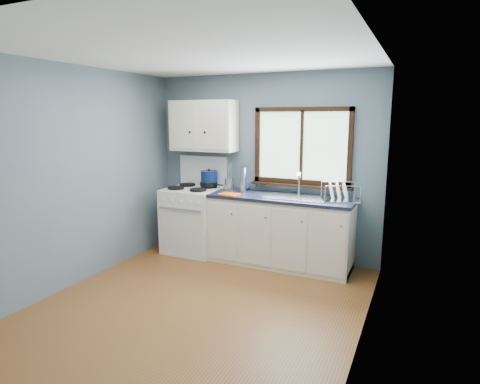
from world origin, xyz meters
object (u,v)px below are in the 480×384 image
at_px(base_cabinets, 280,234).
at_px(sink, 294,202).
at_px(dish_rack, 339,196).
at_px(skillet, 209,184).
at_px(stockpot, 209,178).
at_px(utensil_crock, 229,184).
at_px(gas_range, 194,218).
at_px(thermos, 243,180).

bearing_deg(base_cabinets, sink, -0.13).
relative_size(base_cabinets, dish_rack, 3.55).
relative_size(skillet, stockpot, 1.31).
xyz_separation_m(base_cabinets, dish_rack, (0.74, 0.04, 0.57)).
bearing_deg(base_cabinets, utensil_crock, 171.61).
xyz_separation_m(gas_range, thermos, (0.74, 0.09, 0.59)).
distance_m(skillet, dish_rack, 1.86).
bearing_deg(utensil_crock, base_cabinets, -8.39).
bearing_deg(base_cabinets, skillet, 174.03).
relative_size(base_cabinets, skillet, 4.78).
distance_m(gas_range, dish_rack, 2.10).
bearing_deg(thermos, utensil_crock, 169.07).
xyz_separation_m(sink, dish_rack, (0.56, 0.04, 0.12)).
relative_size(base_cabinets, sink, 2.20).
bearing_deg(gas_range, utensil_crock, 14.99).
xyz_separation_m(base_cabinets, sink, (0.18, -0.00, 0.45)).
xyz_separation_m(base_cabinets, skillet, (-1.12, 0.12, 0.58)).
xyz_separation_m(base_cabinets, stockpot, (-1.13, 0.14, 0.66)).
bearing_deg(dish_rack, base_cabinets, 161.33).
bearing_deg(gas_range, sink, 0.71).
height_order(stockpot, utensil_crock, utensil_crock).
relative_size(gas_range, stockpot, 4.61).
height_order(gas_range, skillet, gas_range).
xyz_separation_m(stockpot, utensil_crock, (0.33, -0.02, -0.06)).
relative_size(stockpot, utensil_crock, 0.70).
bearing_deg(base_cabinets, gas_range, -179.18).
height_order(gas_range, base_cabinets, gas_range).
distance_m(base_cabinets, dish_rack, 0.93).
distance_m(base_cabinets, sink, 0.48).
height_order(utensil_crock, thermos, utensil_crock).
height_order(sink, stockpot, sink).
xyz_separation_m(gas_range, base_cabinets, (1.31, 0.02, -0.08)).
distance_m(base_cabinets, utensil_crock, 1.00).
relative_size(gas_range, base_cabinets, 0.74).
xyz_separation_m(gas_range, skillet, (0.18, 0.14, 0.49)).
bearing_deg(stockpot, base_cabinets, -6.86).
bearing_deg(utensil_crock, dish_rack, -3.06).
distance_m(skillet, utensil_crock, 0.33).
bearing_deg(skillet, thermos, 2.12).
height_order(gas_range, thermos, gas_range).
distance_m(thermos, dish_rack, 1.31).
relative_size(utensil_crock, dish_rack, 0.81).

